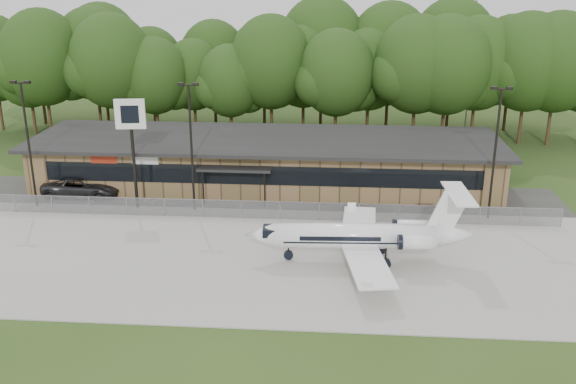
# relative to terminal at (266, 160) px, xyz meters

# --- Properties ---
(ground) EXTENTS (160.00, 160.00, 0.00)m
(ground) POSITION_rel_terminal_xyz_m (0.00, -23.94, -2.18)
(ground) COLOR #264418
(ground) RESTS_ON ground
(apron) EXTENTS (64.00, 18.00, 0.08)m
(apron) POSITION_rel_terminal_xyz_m (0.00, -15.94, -2.14)
(apron) COLOR #9E9B93
(apron) RESTS_ON ground
(parking_lot) EXTENTS (50.00, 9.00, 0.06)m
(parking_lot) POSITION_rel_terminal_xyz_m (0.00, -4.44, -2.15)
(parking_lot) COLOR #383835
(parking_lot) RESTS_ON ground
(terminal) EXTENTS (41.00, 11.65, 4.30)m
(terminal) POSITION_rel_terminal_xyz_m (0.00, 0.00, 0.00)
(terminal) COLOR olive
(terminal) RESTS_ON ground
(fence) EXTENTS (46.00, 0.04, 1.52)m
(fence) POSITION_rel_terminal_xyz_m (0.00, -8.94, -1.40)
(fence) COLOR gray
(fence) RESTS_ON ground
(treeline) EXTENTS (72.00, 12.00, 15.00)m
(treeline) POSITION_rel_terminal_xyz_m (0.00, 18.06, 5.32)
(treeline) COLOR #1A3410
(treeline) RESTS_ON ground
(radio_mast) EXTENTS (0.20, 0.20, 25.00)m
(radio_mast) POSITION_rel_terminal_xyz_m (22.00, 24.06, 10.32)
(radio_mast) COLOR gray
(radio_mast) RESTS_ON ground
(light_pole_left) EXTENTS (1.55, 0.30, 10.23)m
(light_pole_left) POSITION_rel_terminal_xyz_m (-18.00, -7.44, 3.80)
(light_pole_left) COLOR black
(light_pole_left) RESTS_ON ground
(light_pole_mid) EXTENTS (1.55, 0.30, 10.23)m
(light_pole_mid) POSITION_rel_terminal_xyz_m (-5.00, -7.44, 3.80)
(light_pole_mid) COLOR black
(light_pole_mid) RESTS_ON ground
(light_pole_right) EXTENTS (1.55, 0.30, 10.23)m
(light_pole_right) POSITION_rel_terminal_xyz_m (18.00, -7.44, 3.80)
(light_pole_right) COLOR black
(light_pole_right) RESTS_ON ground
(business_jet) EXTENTS (14.80, 13.17, 4.99)m
(business_jet) POSITION_rel_terminal_xyz_m (8.08, -15.99, -0.39)
(business_jet) COLOR white
(business_jet) RESTS_ON ground
(suv) EXTENTS (6.52, 3.09, 1.80)m
(suv) POSITION_rel_terminal_xyz_m (-15.17, -4.81, -1.28)
(suv) COLOR #303133
(suv) RESTS_ON ground
(pole_sign) EXTENTS (2.34, 0.58, 8.87)m
(pole_sign) POSITION_rel_terminal_xyz_m (-9.73, -7.14, 4.61)
(pole_sign) COLOR black
(pole_sign) RESTS_ON ground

